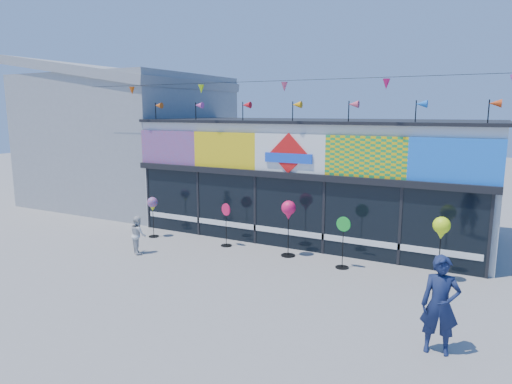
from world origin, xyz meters
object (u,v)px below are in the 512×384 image
Objects in this scene: spinner_4 at (441,230)px; adult_man at (440,305)px; spinner_1 at (226,224)px; spinner_3 at (343,241)px; spinner_2 at (289,212)px; spinner_0 at (153,205)px; child at (138,235)px.

spinner_4 is 3.85m from adult_man.
adult_man reaches higher than spinner_1.
spinner_2 is at bearing 171.27° from spinner_3.
spinner_4 is (9.45, 0.11, 0.25)m from spinner_0.
child is at bearing -168.29° from spinner_4.
adult_man reaches higher than spinner_3.
spinner_0 is at bearing 179.70° from spinner_3.
adult_man is at bearing -39.58° from spinner_2.
spinner_1 is 2.32m from spinner_2.
spinner_2 is at bearing -0.30° from spinner_1.
spinner_1 is 1.20× the size of child.
adult_man is at bearing -20.52° from spinner_0.
child is (-9.03, 2.01, -0.33)m from adult_man.
spinner_0 is 0.82× the size of spinner_2.
child is (-4.28, -1.92, -0.79)m from spinner_2.
spinner_0 is 0.96× the size of spinner_3.
adult_man is (0.41, -3.80, -0.47)m from spinner_4.
spinner_4 reaches higher than spinner_0.
spinner_2 is 1.16× the size of spinner_3.
spinner_3 is 6.30m from child.
spinner_2 reaches higher than child.
spinner_0 is 10.53m from adult_man.
spinner_4 reaches higher than spinner_3.
spinner_4 reaches higher than spinner_2.
spinner_0 is 6.92m from spinner_3.
spinner_1 is 0.82× the size of spinner_4.
spinner_4 is 1.46× the size of child.
spinner_0 is 9.45m from spinner_4.
adult_man reaches higher than spinner_4.
adult_man is (2.95, -3.65, 0.14)m from spinner_3.
spinner_0 is at bearing -179.35° from spinner_4.
child is at bearing -136.58° from spinner_1.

